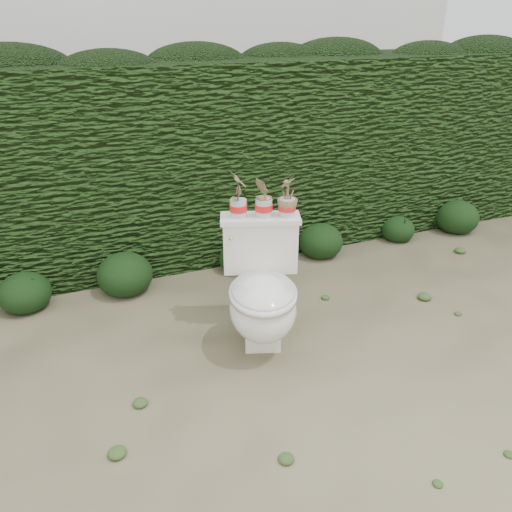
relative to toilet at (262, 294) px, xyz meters
name	(u,v)px	position (x,y,z in m)	size (l,w,h in m)	color
ground	(278,336)	(0.12, 0.01, -0.36)	(60.00, 60.00, 0.00)	gray
hedge	(205,159)	(0.12, 1.61, 0.44)	(8.00, 1.00, 1.60)	#2B4F1A
house_wall	(159,9)	(0.72, 6.01, 1.64)	(8.00, 3.50, 4.00)	silver
toilet	(262,294)	(0.00, 0.00, 0.00)	(0.65, 0.79, 0.78)	white
potted_plant_left	(238,195)	(-0.05, 0.27, 0.56)	(0.15, 0.10, 0.28)	#288027
potted_plant_center	(264,198)	(0.10, 0.22, 0.54)	(0.13, 0.10, 0.24)	#288027
potted_plant_right	(287,198)	(0.23, 0.17, 0.54)	(0.13, 0.13, 0.24)	#288027
liriope_clump_1	(24,289)	(-1.42, 1.01, -0.21)	(0.37, 0.37, 0.29)	#183412
liriope_clump_2	(124,271)	(-0.72, 1.00, -0.19)	(0.42, 0.42, 0.33)	#183412
liriope_clump_3	(238,255)	(0.20, 1.02, -0.23)	(0.32, 0.32, 0.26)	#183412
liriope_clump_4	(321,238)	(0.97, 1.03, -0.20)	(0.39, 0.39, 0.31)	#183412
liriope_clump_5	(398,226)	(1.81, 1.06, -0.23)	(0.31, 0.31, 0.25)	#183412
liriope_clump_6	(457,214)	(2.47, 1.03, -0.19)	(0.41, 0.41, 0.33)	#183412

